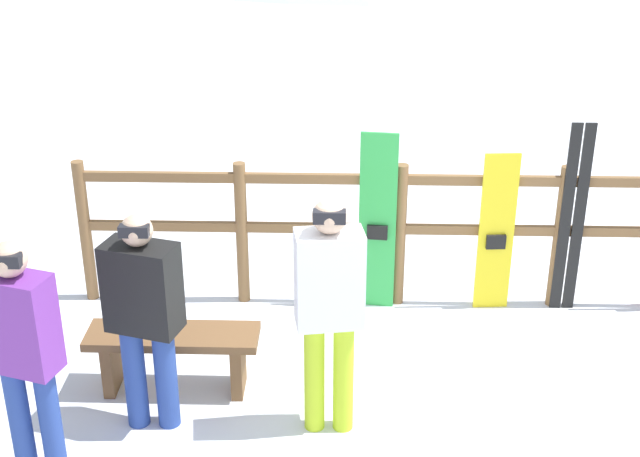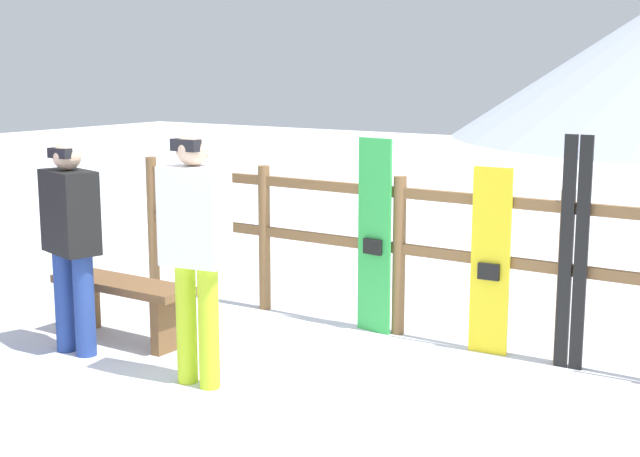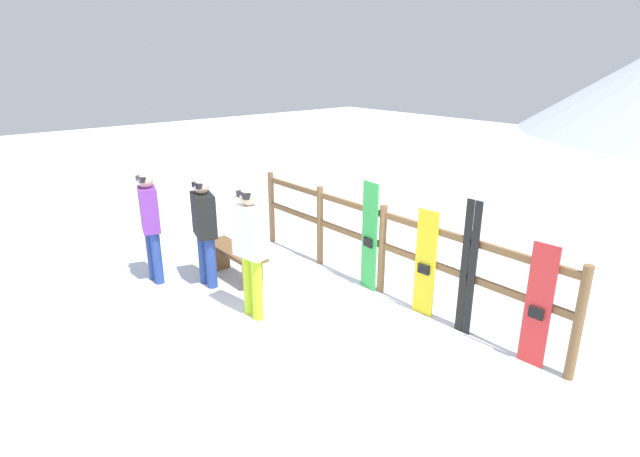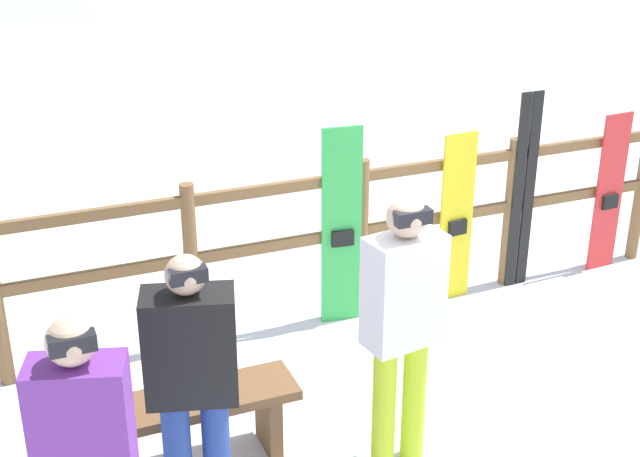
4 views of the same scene
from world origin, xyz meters
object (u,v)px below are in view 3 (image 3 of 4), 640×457
(snowboard_green, at_px, (369,237))
(snowboard_yellow, at_px, (425,264))
(person_purple, at_px, (150,220))
(ski_pair_black, at_px, (468,269))
(bench, at_px, (235,257))
(person_black, at_px, (205,226))
(snowboard_red, at_px, (538,307))
(person_white, at_px, (251,244))

(snowboard_green, relative_size, snowboard_yellow, 1.12)
(snowboard_green, height_order, snowboard_yellow, snowboard_green)
(person_purple, distance_m, ski_pair_black, 4.30)
(bench, bearing_deg, ski_pair_black, 22.66)
(person_purple, height_order, ski_pair_black, ski_pair_black)
(person_black, distance_m, ski_pair_black, 3.52)
(person_purple, relative_size, snowboard_yellow, 1.17)
(person_purple, bearing_deg, bench, 53.60)
(bench, xyz_separation_m, person_purple, (-0.68, -0.92, 0.59))
(snowboard_yellow, distance_m, snowboard_red, 1.44)
(person_white, relative_size, snowboard_yellow, 1.22)
(snowboard_yellow, xyz_separation_m, ski_pair_black, (0.60, 0.00, 0.13))
(person_white, distance_m, snowboard_red, 3.24)
(person_white, xyz_separation_m, snowboard_yellow, (1.32, 1.67, -0.29))
(person_white, relative_size, snowboard_green, 1.09)
(snowboard_green, xyz_separation_m, ski_pair_black, (1.56, 0.00, 0.05))
(snowboard_red, bearing_deg, person_white, -148.91)
(bench, bearing_deg, person_purple, -126.40)
(person_purple, bearing_deg, snowboard_red, 25.61)
(bench, xyz_separation_m, person_white, (1.10, -0.41, 0.63))
(ski_pair_black, bearing_deg, person_black, -151.77)
(person_black, relative_size, ski_pair_black, 0.95)
(ski_pair_black, bearing_deg, person_purple, -149.46)
(person_black, height_order, snowboard_red, person_black)
(person_black, distance_m, person_purple, 0.80)
(person_black, bearing_deg, ski_pair_black, 28.23)
(person_black, relative_size, snowboard_yellow, 1.13)
(snowboard_red, bearing_deg, snowboard_yellow, 180.00)
(bench, relative_size, person_black, 0.78)
(person_purple, height_order, snowboard_red, person_purple)
(bench, height_order, person_black, person_black)
(person_purple, xyz_separation_m, snowboard_green, (2.14, 2.18, -0.17))
(person_black, distance_m, snowboard_green, 2.27)
(snowboard_yellow, height_order, snowboard_red, snowboard_yellow)
(person_black, distance_m, snowboard_red, 4.28)
(ski_pair_black, bearing_deg, bench, -157.34)
(bench, distance_m, person_black, 0.68)
(snowboard_red, bearing_deg, bench, -161.98)
(person_white, bearing_deg, ski_pair_black, 41.05)
(ski_pair_black, bearing_deg, snowboard_green, -179.88)
(person_purple, bearing_deg, snowboard_green, 45.52)
(bench, height_order, person_white, person_white)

